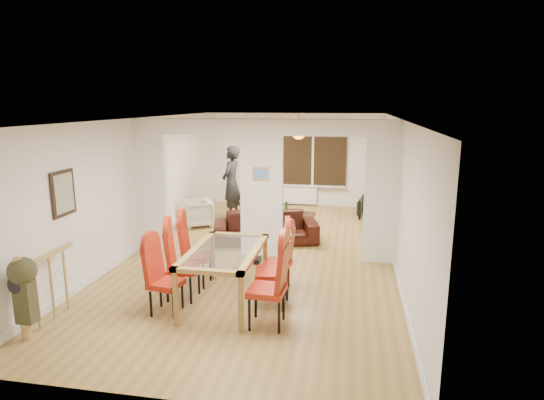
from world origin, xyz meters
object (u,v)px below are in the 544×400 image
(dining_chair_rc, at_px, (277,259))
(armchair, at_px, (197,213))
(dining_chair_lc, at_px, (196,252))
(dining_chair_la, at_px, (166,278))
(bowl, at_px, (300,211))
(person, at_px, (231,183))
(coffee_table, at_px, (292,218))
(dining_table, at_px, (225,276))
(dining_chair_lb, at_px, (182,263))
(dining_chair_rb, at_px, (272,267))
(dining_chair_ra, at_px, (267,284))
(television, at_px, (358,207))
(bottle, at_px, (286,207))
(sofa, at_px, (266,228))

(dining_chair_rc, relative_size, armchair, 1.48)
(armchair, bearing_deg, dining_chair_lc, -12.30)
(dining_chair_la, distance_m, bowl, 5.34)
(person, height_order, bowl, person)
(dining_chair_la, xyz_separation_m, coffee_table, (1.08, 5.08, -0.38))
(dining_table, bearing_deg, dining_chair_rc, 39.42)
(dining_chair_lb, height_order, dining_chair_rc, dining_chair_lb)
(dining_chair_lb, height_order, bowl, dining_chair_lb)
(dining_chair_lb, xyz_separation_m, dining_chair_rb, (1.35, -0.01, 0.03))
(dining_chair_ra, xyz_separation_m, bowl, (-0.18, 5.30, -0.30))
(television, xyz_separation_m, bowl, (-1.40, -0.94, 0.03))
(bottle, bearing_deg, sofa, -96.30)
(dining_chair_la, relative_size, dining_chair_rc, 1.01)
(dining_chair_lc, relative_size, dining_chair_ra, 0.93)
(dining_table, distance_m, sofa, 2.99)
(dining_chair_rc, bearing_deg, sofa, 114.14)
(dining_chair_la, xyz_separation_m, armchair, (-1.11, 4.44, -0.20))
(dining_table, distance_m, bowl, 4.74)
(dining_chair_la, height_order, sofa, dining_chair_la)
(dining_table, bearing_deg, television, 70.88)
(dining_chair_lc, distance_m, coffee_table, 4.18)
(dining_chair_ra, height_order, armchair, dining_chair_ra)
(dining_chair_rb, xyz_separation_m, person, (-1.87, 4.73, 0.34))
(dining_chair_la, relative_size, bowl, 5.10)
(dining_chair_la, relative_size, dining_chair_lc, 0.94)
(sofa, distance_m, coffee_table, 1.66)
(dining_chair_lc, height_order, armchair, dining_chair_lc)
(dining_table, height_order, dining_chair_rc, dining_chair_rc)
(dining_table, relative_size, dining_chair_lb, 1.58)
(television, bearing_deg, person, 112.84)
(dining_chair_lc, bearing_deg, dining_chair_lb, -100.05)
(person, relative_size, bowl, 9.19)
(dining_chair_rb, xyz_separation_m, sofa, (-0.66, 2.97, -0.27))
(dining_chair_la, relative_size, dining_chair_ra, 0.88)
(dining_table, height_order, dining_chair_rb, dining_chair_rb)
(bowl, bearing_deg, dining_table, -96.77)
(dining_chair_rc, bearing_deg, dining_table, -131.31)
(dining_table, xyz_separation_m, dining_chair_rb, (0.69, 0.01, 0.18))
(dining_chair_ra, bearing_deg, armchair, 122.61)
(dining_chair_la, bearing_deg, dining_chair_lc, 96.73)
(sofa, bearing_deg, coffee_table, 62.65)
(coffee_table, bearing_deg, dining_table, -94.60)
(dining_chair_lb, height_order, armchair, dining_chair_lb)
(dining_chair_ra, bearing_deg, dining_chair_lb, 159.39)
(sofa, distance_m, person, 2.22)
(dining_table, relative_size, dining_chair_rb, 1.49)
(dining_chair_lc, distance_m, dining_chair_rc, 1.32)
(television, bearing_deg, dining_chair_ra, 175.83)
(dining_chair_lb, distance_m, armchair, 4.11)
(coffee_table, bearing_deg, dining_chair_rc, -85.66)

